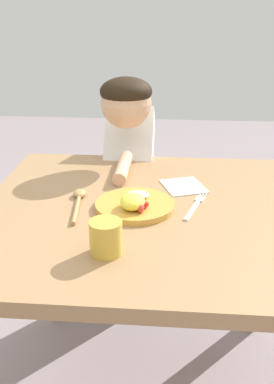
# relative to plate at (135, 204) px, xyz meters

# --- Properties ---
(dining_table) EXTENTS (1.03, 0.97, 0.75)m
(dining_table) POSITION_rel_plate_xyz_m (0.04, 0.00, -0.09)
(dining_table) COLOR #A17A50
(dining_table) RESTS_ON ground_plane
(plate) EXTENTS (0.24, 0.24, 0.06)m
(plate) POSITION_rel_plate_xyz_m (0.00, 0.00, 0.00)
(plate) COLOR gold
(plate) RESTS_ON dining_table
(fork) EXTENTS (0.08, 0.21, 0.01)m
(fork) POSITION_rel_plate_xyz_m (0.18, 0.03, -0.01)
(fork) COLOR silver
(fork) RESTS_ON dining_table
(spoon) EXTENTS (0.05, 0.24, 0.02)m
(spoon) POSITION_rel_plate_xyz_m (-0.18, 0.03, -0.01)
(spoon) COLOR tan
(spoon) RESTS_ON dining_table
(drinking_cup) EXTENTS (0.08, 0.08, 0.09)m
(drinking_cup) POSITION_rel_plate_xyz_m (-0.05, -0.26, 0.03)
(drinking_cup) COLOR gold
(drinking_cup) RESTS_ON dining_table
(person) EXTENTS (0.21, 0.53, 1.07)m
(person) POSITION_rel_plate_xyz_m (-0.07, 0.54, -0.17)
(person) COLOR navy
(person) RESTS_ON ground_plane
(napkin) EXTENTS (0.17, 0.18, 0.00)m
(napkin) POSITION_rel_plate_xyz_m (0.15, 0.19, -0.01)
(napkin) COLOR white
(napkin) RESTS_ON dining_table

